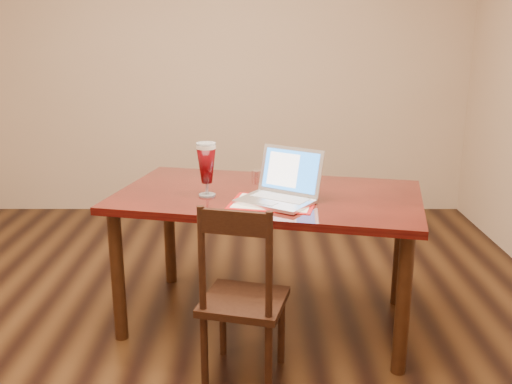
{
  "coord_description": "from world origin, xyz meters",
  "views": [
    {
      "loc": [
        0.37,
        -2.6,
        1.61
      ],
      "look_at": [
        0.37,
        0.24,
        0.8
      ],
      "focal_mm": 40.0,
      "sensor_mm": 36.0,
      "label": 1
    }
  ],
  "objects": [
    {
      "name": "dining_table",
      "position": [
        0.42,
        0.36,
        0.68
      ],
      "size": [
        1.78,
        1.25,
        1.05
      ],
      "rotation": [
        0.0,
        0.0,
        -0.22
      ],
      "color": "#55100B",
      "rests_on": "ground"
    },
    {
      "name": "ground",
      "position": [
        0.0,
        0.0,
        0.0
      ],
      "size": [
        5.0,
        5.0,
        0.0
      ],
      "primitive_type": "plane",
      "color": "black",
      "rests_on": "ground"
    },
    {
      "name": "dining_chair",
      "position": [
        0.3,
        -0.2,
        0.42
      ],
      "size": [
        0.45,
        0.44,
        0.88
      ],
      "rotation": [
        0.0,
        0.0,
        -0.25
      ],
      "color": "black",
      "rests_on": "ground"
    }
  ]
}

